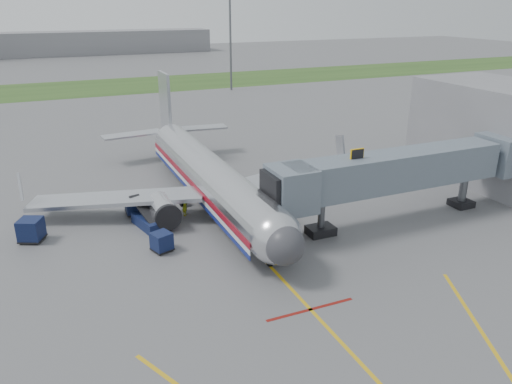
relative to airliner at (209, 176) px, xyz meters
name	(u,v)px	position (x,y,z in m)	size (l,w,h in m)	color
ground	(282,279)	(0.00, -15.25, -2.65)	(400.00, 400.00, 0.00)	#565659
grass_strip	(103,87)	(0.00, 74.75, -2.64)	(300.00, 25.00, 0.01)	#2D4C1E
apron_markings	(341,342)	(0.00, -22.65, -2.64)	(21.52, 50.00, 0.01)	gold
airliner	(209,176)	(0.00, 0.00, 0.00)	(32.10, 35.67, 10.25)	silver
jet_bridge	(394,172)	(12.86, -10.25, 1.82)	(25.30, 4.00, 6.90)	slate
terminal	(497,132)	(30.00, -5.25, 2.35)	(10.00, 16.00, 10.00)	slate
light_mast_right	(230,38)	(25.00, 59.75, 8.13)	(2.00, 0.44, 20.40)	#595B60
distant_terminal	(41,44)	(-10.00, 154.75, 1.35)	(120.00, 14.00, 8.00)	slate
baggage_cart_a	(135,204)	(-6.96, 0.06, -1.68)	(1.81, 1.81, 1.90)	#0C1337
baggage_cart_b	(31,230)	(-15.53, -2.13, -1.70)	(2.28, 2.28, 1.85)	#0C1337
baggage_cart_c	(162,242)	(-6.52, -7.92, -1.89)	(1.76, 1.76, 1.49)	#0C1337
belt_loader	(148,221)	(-6.58, -3.27, -2.11)	(2.26, 4.57, 2.16)	#0C1337
ground_power_cart	(282,218)	(4.00, -7.25, -2.08)	(1.62, 1.29, 1.14)	#EDB10D
ramp_worker	(185,205)	(-3.00, -2.01, -1.72)	(0.68, 0.44, 1.85)	#B8CE18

